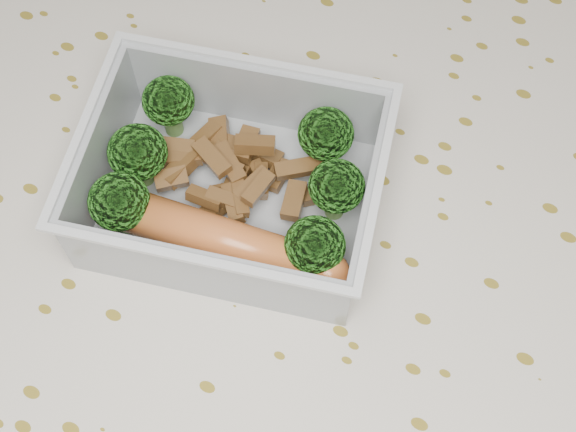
% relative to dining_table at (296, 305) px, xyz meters
% --- Properties ---
extents(dining_table, '(1.40, 0.90, 0.75)m').
position_rel_dining_table_xyz_m(dining_table, '(0.00, 0.00, 0.00)').
color(dining_table, brown).
rests_on(dining_table, ground).
extents(tablecloth, '(1.46, 0.96, 0.19)m').
position_rel_dining_table_xyz_m(tablecloth, '(0.00, 0.00, 0.05)').
color(tablecloth, beige).
rests_on(tablecloth, dining_table).
extents(lunch_container, '(0.19, 0.16, 0.06)m').
position_rel_dining_table_xyz_m(lunch_container, '(-0.05, 0.01, 0.11)').
color(lunch_container, '#B5BCC3').
rests_on(lunch_container, tablecloth).
extents(broccoli_florets, '(0.15, 0.12, 0.04)m').
position_rel_dining_table_xyz_m(broccoli_florets, '(-0.05, 0.01, 0.12)').
color(broccoli_florets, '#608C3F').
rests_on(broccoli_florets, lunch_container).
extents(meat_pile, '(0.10, 0.06, 0.03)m').
position_rel_dining_table_xyz_m(meat_pile, '(-0.05, 0.02, 0.11)').
color(meat_pile, brown).
rests_on(meat_pile, lunch_container).
extents(sausage, '(0.15, 0.04, 0.03)m').
position_rel_dining_table_xyz_m(sausage, '(-0.03, -0.02, 0.11)').
color(sausage, '#D06930').
rests_on(sausage, lunch_container).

